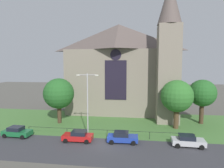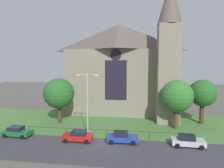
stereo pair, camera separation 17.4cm
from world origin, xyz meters
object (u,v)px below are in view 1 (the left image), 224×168
object	(u,v)px
tree_right_far	(202,93)
parked_car_blue	(122,137)
tree_right_near	(177,96)
parked_car_red	(78,136)
church_building	(122,67)
streetlamp_near	(88,98)
parked_car_silver	(188,141)
tree_left_near	(59,94)
parked_car_green	(17,132)

from	to	relation	value
tree_right_far	parked_car_blue	bearing A→B (deg)	-142.18
tree_right_near	parked_car_red	bearing A→B (deg)	-152.80
tree_right_near	church_building	bearing A→B (deg)	132.78
tree_right_near	parked_car_red	distance (m)	17.32
streetlamp_near	parked_car_silver	xyz separation A→B (m)	(14.00, -1.62, -5.18)
church_building	streetlamp_near	bearing A→B (deg)	-102.39
tree_left_near	streetlamp_near	bearing A→B (deg)	-41.03
tree_right_near	streetlamp_near	distance (m)	15.02
tree_right_near	tree_right_far	world-z (taller)	tree_right_near
tree_right_far	tree_left_near	size ratio (longest dim) A/B	0.97
church_building	tree_right_near	world-z (taller)	church_building
parked_car_red	parked_car_blue	xyz separation A→B (m)	(6.23, 0.38, 0.00)
tree_left_near	streetlamp_near	distance (m)	9.35
parked_car_red	church_building	bearing A→B (deg)	-105.11
parked_car_red	tree_left_near	bearing A→B (deg)	-53.87
church_building	tree_right_far	distance (m)	17.75
church_building	parked_car_blue	bearing A→B (deg)	-84.92
church_building	tree_right_far	bearing A→B (deg)	-26.32
church_building	tree_right_far	xyz separation A→B (m)	(15.35, -7.59, -4.66)
tree_right_far	parked_car_green	world-z (taller)	tree_right_far
streetlamp_near	parked_car_blue	size ratio (longest dim) A/B	2.24
tree_right_near	tree_left_near	xyz separation A→B (m)	(-20.92, 0.40, -0.01)
parked_car_green	parked_car_silver	bearing A→B (deg)	2.05
tree_left_near	church_building	bearing A→B (deg)	44.72
church_building	parked_car_red	xyz separation A→B (m)	(-4.61, -18.63, -9.53)
parked_car_silver	parked_car_blue	bearing A→B (deg)	-178.65
streetlamp_near	tree_right_far	bearing A→B (deg)	25.69
tree_right_far	parked_car_red	distance (m)	23.32
tree_right_far	streetlamp_near	world-z (taller)	streetlamp_near
streetlamp_near	parked_car_red	xyz separation A→B (m)	(-0.93, -1.88, -5.18)
church_building	parked_car_silver	distance (m)	23.12
streetlamp_near	parked_car_green	size ratio (longest dim) A/B	2.22
tree_left_near	parked_car_green	size ratio (longest dim) A/B	1.95
tree_right_far	church_building	bearing A→B (deg)	153.68
tree_left_near	parked_car_red	size ratio (longest dim) A/B	1.97
tree_right_near	tree_right_far	size ratio (longest dim) A/B	1.02
parked_car_green	parked_car_blue	world-z (taller)	same
tree_right_far	tree_left_near	world-z (taller)	tree_left_near
tree_right_near	parked_car_blue	size ratio (longest dim) A/B	1.95
tree_right_far	parked_car_silver	bearing A→B (deg)	-115.03
parked_car_silver	tree_left_near	bearing A→B (deg)	161.92
parked_car_red	parked_car_blue	size ratio (longest dim) A/B	1.00
streetlamp_near	parked_car_red	distance (m)	5.59
tree_left_near	parked_car_silver	bearing A→B (deg)	-20.21
parked_car_green	parked_car_silver	xyz separation A→B (m)	(24.62, -0.27, 0.00)
tree_right_far	tree_left_near	xyz separation A→B (m)	(-26.08, -3.03, -0.11)
tree_right_near	parked_car_silver	distance (m)	8.76
tree_right_far	parked_car_green	bearing A→B (deg)	-160.48
tree_left_near	parked_car_blue	world-z (taller)	tree_left_near
parked_car_green	streetlamp_near	bearing A→B (deg)	9.93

